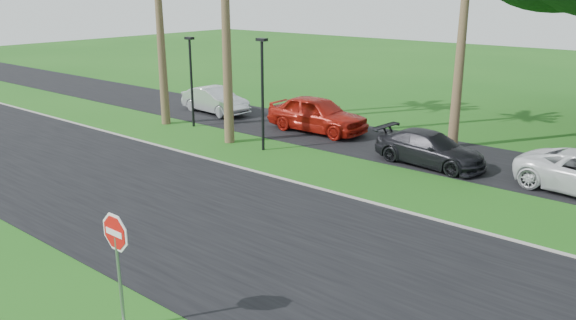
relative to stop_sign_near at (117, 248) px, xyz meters
The scene contains 10 objects.
ground 3.52m from the stop_sign_near, 99.46° to the left, with size 120.00×120.00×0.00m, color #1B5214.
road 5.33m from the stop_sign_near, 95.71° to the left, with size 120.00×8.00×0.02m, color black.
parking_strip 15.61m from the stop_sign_near, 91.85° to the left, with size 120.00×5.00×0.02m, color black.
curb 9.23m from the stop_sign_near, 93.16° to the left, with size 120.00×0.12×0.06m, color gray.
stop_sign_near is the anchor object (origin of this frame).
streetlight_left 17.34m from the stop_sign_near, 133.83° to the left, with size 0.45×0.25×4.34m.
streetlight_right 13.24m from the stop_sign_near, 119.48° to the left, with size 0.45×0.25×4.64m.
car_silver 20.34m from the stop_sign_near, 131.14° to the left, with size 1.48×4.24×1.40m, color silver.
car_red 16.81m from the stop_sign_near, 113.09° to the left, with size 2.00×4.96×1.69m, color #A1160D.
car_dark 14.03m from the stop_sign_near, 90.58° to the left, with size 1.78×4.39×1.27m, color black.
Camera 1 is at (9.23, -8.50, 6.54)m, focal length 35.00 mm.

